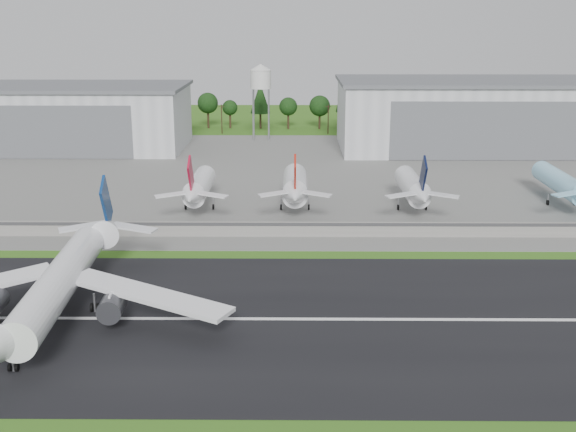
{
  "coord_description": "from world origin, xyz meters",
  "views": [
    {
      "loc": [
        7.96,
        -97.43,
        47.23
      ],
      "look_at": [
        6.78,
        40.0,
        9.0
      ],
      "focal_mm": 45.0,
      "sensor_mm": 36.0,
      "label": 1
    }
  ],
  "objects_px": {
    "main_airliner": "(58,291)",
    "parked_jet_navy": "(414,188)",
    "parked_jet_red_a": "(198,188)",
    "parked_jet_red_b": "(295,187)",
    "parked_jet_skyblue": "(565,184)"
  },
  "relations": [
    {
      "from": "parked_jet_red_a",
      "to": "parked_jet_skyblue",
      "type": "distance_m",
      "value": 92.91
    },
    {
      "from": "parked_jet_red_b",
      "to": "parked_jet_skyblue",
      "type": "xyz_separation_m",
      "value": [
        68.7,
        4.95,
        -0.4
      ]
    },
    {
      "from": "parked_jet_navy",
      "to": "parked_jet_skyblue",
      "type": "bearing_deg",
      "value": 7.24
    },
    {
      "from": "main_airliner",
      "to": "parked_jet_red_b",
      "type": "bearing_deg",
      "value": -122.67
    },
    {
      "from": "parked_jet_red_b",
      "to": "parked_jet_skyblue",
      "type": "distance_m",
      "value": 68.88
    },
    {
      "from": "parked_jet_red_b",
      "to": "parked_jet_skyblue",
      "type": "height_order",
      "value": "parked_jet_red_b"
    },
    {
      "from": "parked_jet_navy",
      "to": "parked_jet_red_a",
      "type": "bearing_deg",
      "value": -179.99
    },
    {
      "from": "main_airliner",
      "to": "parked_jet_red_a",
      "type": "bearing_deg",
      "value": -104.82
    },
    {
      "from": "main_airliner",
      "to": "parked_jet_navy",
      "type": "bearing_deg",
      "value": -138.38
    },
    {
      "from": "main_airliner",
      "to": "parked_jet_skyblue",
      "type": "relative_size",
      "value": 1.59
    },
    {
      "from": "main_airliner",
      "to": "parked_jet_skyblue",
      "type": "bearing_deg",
      "value": -149.22
    },
    {
      "from": "parked_jet_red_a",
      "to": "parked_jet_red_b",
      "type": "height_order",
      "value": "parked_jet_red_b"
    },
    {
      "from": "parked_jet_skyblue",
      "to": "parked_jet_red_b",
      "type": "bearing_deg",
      "value": -175.88
    },
    {
      "from": "parked_jet_red_a",
      "to": "parked_jet_skyblue",
      "type": "relative_size",
      "value": 0.84
    },
    {
      "from": "parked_jet_skyblue",
      "to": "parked_jet_red_a",
      "type": "bearing_deg",
      "value": -176.92
    }
  ]
}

